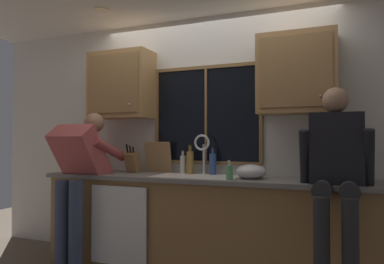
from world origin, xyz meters
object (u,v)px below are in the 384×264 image
at_px(person_sitting_on_counter, 336,161).
at_px(bottle_amber_small, 190,162).
at_px(bottle_tall_clear, 183,164).
at_px(knife_block, 133,162).
at_px(cutting_board, 158,157).
at_px(bottle_green_glass, 213,163).
at_px(mixing_bowl, 251,172).
at_px(person_standing, 79,171).
at_px(soap_dispenser, 229,172).

height_order(person_sitting_on_counter, bottle_amber_small, person_sitting_on_counter).
xyz_separation_m(bottle_tall_clear, bottle_amber_small, (0.10, -0.05, 0.02)).
distance_m(knife_block, cutting_board, 0.28).
height_order(cutting_board, bottle_green_glass, cutting_board).
bearing_deg(mixing_bowl, person_sitting_on_counter, -19.64).
bearing_deg(person_standing, bottle_green_glass, 22.43).
bearing_deg(soap_dispenser, mixing_bowl, 51.55).
xyz_separation_m(person_sitting_on_counter, soap_dispenser, (-0.86, 0.07, -0.12)).
relative_size(cutting_board, bottle_green_glass, 1.21).
bearing_deg(bottle_amber_small, mixing_bowl, -16.06).
distance_m(person_standing, bottle_tall_clear, 1.04).
bearing_deg(bottle_amber_small, person_standing, -153.83).
relative_size(person_standing, person_sitting_on_counter, 1.23).
bearing_deg(mixing_bowl, bottle_green_glass, 153.88).
height_order(soap_dispenser, bottle_tall_clear, bottle_tall_clear).
bearing_deg(soap_dispenser, person_sitting_on_counter, -4.75).
bearing_deg(person_standing, knife_block, 50.72).
relative_size(knife_block, cutting_board, 0.97).
distance_m(bottle_green_glass, bottle_amber_small, 0.24).
bearing_deg(soap_dispenser, cutting_board, 155.45).
relative_size(mixing_bowl, bottle_tall_clear, 1.12).
xyz_separation_m(mixing_bowl, bottle_amber_small, (-0.67, 0.19, 0.06)).
xyz_separation_m(person_standing, bottle_tall_clear, (0.89, 0.54, 0.06)).
xyz_separation_m(person_sitting_on_counter, bottle_amber_small, (-1.38, 0.45, -0.06)).
bearing_deg(bottle_green_glass, mixing_bowl, -26.12).
bearing_deg(cutting_board, bottle_amber_small, -5.79).
height_order(knife_block, soap_dispenser, knife_block).
relative_size(person_sitting_on_counter, cutting_board, 3.81).
bearing_deg(person_standing, soap_dispenser, 4.18).
xyz_separation_m(person_sitting_on_counter, mixing_bowl, (-0.71, 0.25, -0.12)).
bearing_deg(person_standing, bottle_amber_small, 26.17).
bearing_deg(bottle_amber_small, bottle_tall_clear, 152.56).
bearing_deg(person_sitting_on_counter, bottle_green_glass, 157.84).
height_order(person_standing, bottle_tall_clear, person_standing).
height_order(person_sitting_on_counter, bottle_tall_clear, person_sitting_on_counter).
distance_m(person_sitting_on_counter, bottle_amber_small, 1.45).
bearing_deg(knife_block, soap_dispenser, -15.37).
relative_size(cutting_board, bottle_amber_small, 1.11).
distance_m(cutting_board, bottle_tall_clear, 0.29).
relative_size(bottle_tall_clear, bottle_amber_small, 0.80).
height_order(soap_dispenser, bottle_amber_small, bottle_amber_small).
xyz_separation_m(bottle_green_glass, bottle_amber_small, (-0.24, -0.02, 0.01)).
distance_m(knife_block, bottle_green_glass, 0.88).
distance_m(knife_block, mixing_bowl, 1.32).
xyz_separation_m(soap_dispenser, bottle_tall_clear, (-0.63, 0.43, 0.03)).
distance_m(person_standing, cutting_board, 0.81).
height_order(knife_block, bottle_tall_clear, knife_block).
relative_size(person_sitting_on_counter, bottle_green_glass, 4.61).
xyz_separation_m(person_sitting_on_counter, cutting_board, (-1.77, 0.49, -0.02)).
bearing_deg(person_sitting_on_counter, soap_dispenser, 175.25).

